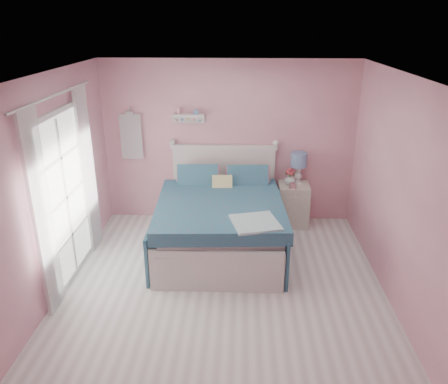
# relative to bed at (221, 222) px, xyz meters

# --- Properties ---
(floor) EXTENTS (4.50, 4.50, 0.00)m
(floor) POSITION_rel_bed_xyz_m (0.08, -1.15, -0.42)
(floor) COLOR beige
(floor) RESTS_ON ground
(room_shell) EXTENTS (4.50, 4.50, 4.50)m
(room_shell) POSITION_rel_bed_xyz_m (0.08, -1.15, 1.16)
(room_shell) COLOR #BE798A
(room_shell) RESTS_ON floor
(bed) EXTENTS (1.82, 2.24, 1.28)m
(bed) POSITION_rel_bed_xyz_m (0.00, 0.00, 0.00)
(bed) COLOR silver
(bed) RESTS_ON floor
(nightstand) EXTENTS (0.48, 0.48, 0.70)m
(nightstand) POSITION_rel_bed_xyz_m (1.13, 0.84, -0.07)
(nightstand) COLOR silver
(nightstand) RESTS_ON floor
(table_lamp) EXTENTS (0.25, 0.25, 0.50)m
(table_lamp) POSITION_rel_bed_xyz_m (1.19, 0.94, 0.63)
(table_lamp) COLOR white
(table_lamp) RESTS_ON nightstand
(vase) EXTENTS (0.22, 0.22, 0.17)m
(vase) POSITION_rel_bed_xyz_m (1.05, 0.86, 0.36)
(vase) COLOR white
(vase) RESTS_ON nightstand
(teacup) EXTENTS (0.11, 0.11, 0.08)m
(teacup) POSITION_rel_bed_xyz_m (1.08, 0.70, 0.32)
(teacup) COLOR #D28C9A
(teacup) RESTS_ON nightstand
(roses) EXTENTS (0.14, 0.11, 0.12)m
(roses) POSITION_rel_bed_xyz_m (1.05, 0.86, 0.49)
(roses) COLOR #E34D5C
(roses) RESTS_ON vase
(wall_shelf) EXTENTS (0.50, 0.15, 0.25)m
(wall_shelf) POSITION_rel_bed_xyz_m (-0.55, 1.04, 1.31)
(wall_shelf) COLOR silver
(wall_shelf) RESTS_ON room_shell
(hanging_dress) EXTENTS (0.34, 0.03, 0.72)m
(hanging_dress) POSITION_rel_bed_xyz_m (-1.47, 1.03, 0.98)
(hanging_dress) COLOR white
(hanging_dress) RESTS_ON room_shell
(french_door) EXTENTS (0.04, 1.32, 2.16)m
(french_door) POSITION_rel_bed_xyz_m (-1.90, -0.75, 0.65)
(french_door) COLOR silver
(french_door) RESTS_ON floor
(curtain_near) EXTENTS (0.04, 0.40, 2.32)m
(curtain_near) POSITION_rel_bed_xyz_m (-1.84, -1.49, 0.76)
(curtain_near) COLOR white
(curtain_near) RESTS_ON floor
(curtain_far) EXTENTS (0.04, 0.40, 2.32)m
(curtain_far) POSITION_rel_bed_xyz_m (-1.84, -0.00, 0.76)
(curtain_far) COLOR white
(curtain_far) RESTS_ON floor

